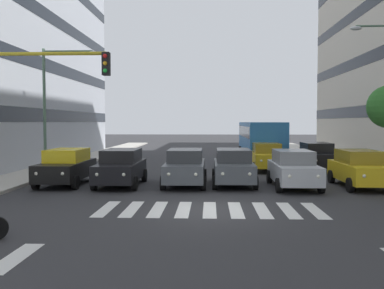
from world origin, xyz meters
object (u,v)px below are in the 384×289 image
at_px(car_0, 360,168).
at_px(car_row2_1, 317,156).
at_px(car_2, 233,167).
at_px(car_4, 121,167).
at_px(car_5, 66,166).
at_px(traffic_light_gantry, 8,100).
at_px(bus_behind_traffic, 260,137).
at_px(car_3, 185,167).
at_px(car_row2_0, 266,156).
at_px(car_1, 293,169).
at_px(street_lamp_right, 54,97).

xyz_separation_m(car_0, car_row2_1, (0.21, -7.22, 0.00)).
height_order(car_2, car_4, same).
height_order(car_5, car_row2_1, same).
bearing_deg(traffic_light_gantry, bus_behind_traffic, -119.40).
height_order(car_4, car_row2_1, same).
bearing_deg(car_3, bus_behind_traffic, -111.54).
bearing_deg(car_row2_0, car_3, 54.64).
distance_m(car_row2_1, bus_behind_traffic, 6.52).
distance_m(car_row2_0, traffic_light_gantry, 16.66).
height_order(car_3, car_row2_0, same).
bearing_deg(car_row2_0, car_0, 116.20).
distance_m(car_5, traffic_light_gantry, 6.79).
bearing_deg(car_1, car_2, -15.22).
bearing_deg(car_2, bus_behind_traffic, -102.26).
xyz_separation_m(car_2, car_row2_0, (-2.40, -6.39, 0.00)).
xyz_separation_m(car_5, bus_behind_traffic, (-10.75, -12.70, 0.97)).
bearing_deg(car_4, car_5, -4.02).
xyz_separation_m(car_3, car_4, (3.04, 0.19, 0.00)).
xyz_separation_m(car_0, car_1, (3.08, 0.23, 0.00)).
bearing_deg(car_row2_1, car_3, 41.29).
bearing_deg(car_5, car_1, 177.26).
height_order(car_row2_0, street_lamp_right, street_lamp_right).
xyz_separation_m(car_5, traffic_light_gantry, (-0.12, 6.15, 2.87)).
height_order(traffic_light_gantry, street_lamp_right, street_lamp_right).
bearing_deg(car_0, car_3, -2.01).
bearing_deg(car_5, car_3, 179.97).
bearing_deg(bus_behind_traffic, car_0, 103.35).
height_order(car_4, car_row2_0, same).
height_order(car_3, car_row2_1, same).
relative_size(car_0, car_row2_1, 1.00).
distance_m(car_1, traffic_light_gantry, 12.36).
xyz_separation_m(car_1, car_2, (2.71, -0.74, 0.00)).
bearing_deg(car_row2_0, bus_behind_traffic, -92.97).
height_order(car_row2_0, traffic_light_gantry, traffic_light_gantry).
relative_size(car_row2_0, bus_behind_traffic, 0.42).
relative_size(car_row2_1, traffic_light_gantry, 0.81).
bearing_deg(car_2, car_row2_0, -110.54).
bearing_deg(traffic_light_gantry, street_lamp_right, -78.55).
distance_m(car_5, car_row2_0, 12.35).
bearing_deg(car_2, car_1, 164.78).
xyz_separation_m(car_2, car_5, (8.04, 0.22, 0.00)).
bearing_deg(bus_behind_traffic, car_4, 58.00).
bearing_deg(street_lamp_right, car_row2_0, -165.43).
height_order(car_0, car_row2_1, same).
relative_size(car_0, car_4, 1.00).
xyz_separation_m(car_2, car_3, (2.30, 0.23, 0.00)).
height_order(car_0, traffic_light_gantry, traffic_light_gantry).
xyz_separation_m(bus_behind_traffic, street_lamp_right, (12.56, 9.26, 2.58)).
height_order(car_3, traffic_light_gantry, traffic_light_gantry).
xyz_separation_m(car_1, car_4, (8.05, -0.32, 0.00)).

